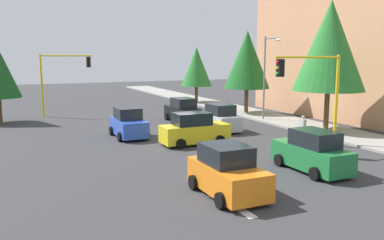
% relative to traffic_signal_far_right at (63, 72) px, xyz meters
% --- Properties ---
extents(ground_plane, '(120.00, 120.00, 0.00)m').
position_rel_traffic_signal_far_right_xyz_m(ground_plane, '(14.00, 5.68, -3.95)').
color(ground_plane, '#353538').
extents(sidewalk_kerb, '(80.00, 4.00, 0.15)m').
position_rel_traffic_signal_far_right_xyz_m(sidewalk_kerb, '(9.00, 16.18, -3.87)').
color(sidewalk_kerb, gray).
rests_on(sidewalk_kerb, ground).
extents(lane_arrow_near, '(2.40, 1.10, 1.10)m').
position_rel_traffic_signal_far_right_xyz_m(lane_arrow_near, '(25.51, 2.68, -3.94)').
color(lane_arrow_near, silver).
rests_on(lane_arrow_near, ground).
extents(apartment_block, '(20.92, 9.30, 15.08)m').
position_rel_traffic_signal_far_right_xyz_m(apartment_block, '(11.76, 24.18, 3.60)').
color(apartment_block, tan).
rests_on(apartment_block, ground).
extents(traffic_signal_far_right, '(0.36, 4.59, 5.57)m').
position_rel_traffic_signal_far_right_xyz_m(traffic_signal_far_right, '(0.00, 0.00, 0.00)').
color(traffic_signal_far_right, yellow).
rests_on(traffic_signal_far_right, ground).
extents(traffic_signal_near_left, '(0.36, 4.59, 5.47)m').
position_rel_traffic_signal_far_right_xyz_m(traffic_signal_near_left, '(20.00, 11.35, -0.06)').
color(traffic_signal_near_left, yellow).
rests_on(traffic_signal_near_left, ground).
extents(street_lamp_curbside, '(2.15, 0.28, 7.00)m').
position_rel_traffic_signal_far_right_xyz_m(street_lamp_curbside, '(10.39, 14.88, 0.40)').
color(street_lamp_curbside, slate).
rests_on(street_lamp_curbside, ground).
extents(tree_roadside_near, '(5.04, 5.04, 9.25)m').
position_rel_traffic_signal_far_right_xyz_m(tree_roadside_near, '(16.00, 16.18, 2.14)').
color(tree_roadside_near, brown).
rests_on(tree_roadside_near, ground).
extents(tree_roadside_mid, '(4.21, 4.21, 7.70)m').
position_rel_traffic_signal_far_right_xyz_m(tree_roadside_mid, '(6.00, 15.68, 1.10)').
color(tree_roadside_mid, brown).
rests_on(tree_roadside_mid, ground).
extents(tree_roadside_far, '(3.51, 3.51, 6.39)m').
position_rel_traffic_signal_far_right_xyz_m(tree_roadside_far, '(-4.00, 15.18, 0.23)').
color(tree_roadside_far, brown).
rests_on(tree_roadside_far, ground).
extents(car_blue, '(3.74, 2.04, 1.98)m').
position_rel_traffic_signal_far_right_xyz_m(car_blue, '(12.14, 2.64, -3.05)').
color(car_blue, blue).
rests_on(car_blue, ground).
extents(car_yellow, '(1.96, 4.19, 1.98)m').
position_rel_traffic_signal_far_right_xyz_m(car_yellow, '(16.00, 5.71, -3.05)').
color(car_yellow, yellow).
rests_on(car_yellow, ground).
extents(car_orange, '(3.75, 2.11, 1.98)m').
position_rel_traffic_signal_far_right_xyz_m(car_orange, '(24.95, 3.02, -3.05)').
color(car_orange, orange).
rests_on(car_orange, ground).
extents(car_green, '(4.16, 1.94, 1.98)m').
position_rel_traffic_signal_far_right_xyz_m(car_green, '(23.67, 8.28, -3.05)').
color(car_green, '#1E7238').
rests_on(car_green, ground).
extents(car_silver, '(3.89, 2.04, 1.98)m').
position_rel_traffic_signal_far_right_xyz_m(car_silver, '(12.63, 9.27, -3.05)').
color(car_silver, '#B2B5BA').
rests_on(car_silver, ground).
extents(car_black, '(4.00, 2.08, 1.98)m').
position_rel_traffic_signal_far_right_xyz_m(car_black, '(7.63, 8.51, -3.05)').
color(car_black, black).
rests_on(car_black, ground).
extents(pedestrian_crossing, '(0.40, 0.24, 1.70)m').
position_rel_traffic_signal_far_right_xyz_m(pedestrian_crossing, '(18.25, 12.22, -3.04)').
color(pedestrian_crossing, '#262638').
rests_on(pedestrian_crossing, ground).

